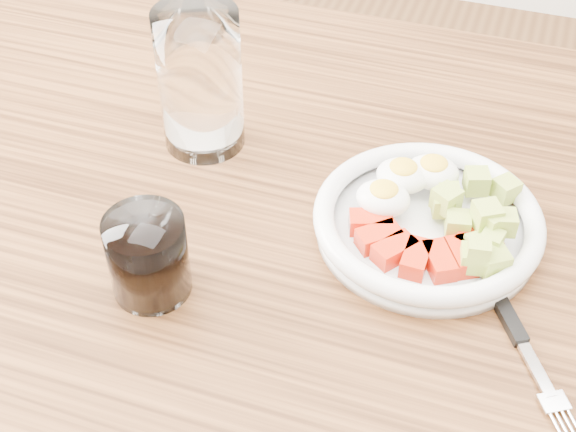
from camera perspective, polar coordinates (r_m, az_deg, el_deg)
The scene contains 5 objects.
dining_table at distance 0.84m, azimuth 0.43°, elevation -7.12°, with size 1.50×0.90×0.77m.
bowl at distance 0.77m, azimuth 9.92°, elevation -0.20°, with size 0.22×0.22×0.06m.
fork at distance 0.72m, azimuth 15.65°, elevation -7.45°, with size 0.11×0.18×0.01m.
water_glass at distance 0.85m, azimuth -6.26°, elevation 9.54°, with size 0.09×0.09×0.16m, color white.
coffee_glass at distance 0.71m, azimuth -9.92°, elevation -2.87°, with size 0.07×0.07×0.08m.
Camera 1 is at (0.17, -0.51, 1.31)m, focal length 50.00 mm.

